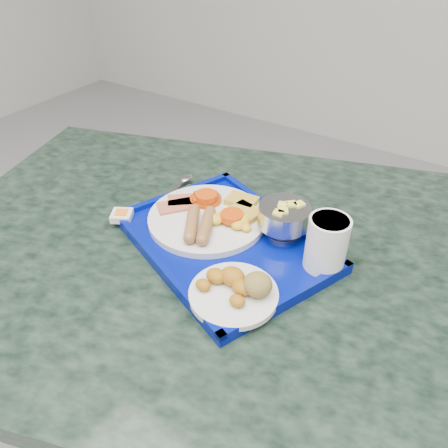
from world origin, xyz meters
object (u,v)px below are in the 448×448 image
Objects in this scene: tray at (224,242)px; table at (240,322)px; juice_cup at (327,242)px; fruit_bowl at (284,216)px; bread_plate at (237,289)px; main_plate at (211,216)px.

table is at bearing 7.71° from tray.
fruit_bowl is at bearing 158.70° from juice_cup.
tray is 4.70× the size of juice_cup.
table is 14.67× the size of fruit_bowl.
fruit_bowl is (-0.01, 0.19, 0.03)m from bread_plate.
juice_cup is at bearing -21.30° from fruit_bowl.
tray is at bearing -168.85° from juice_cup.
table is 0.28m from fruit_bowl.
table is at bearing 116.57° from bread_plate.
bread_plate is at bearing -44.00° from main_plate.
juice_cup reaches higher than main_plate.
main_plate reaches higher than table.
bread_plate reaches higher than tray.
main_plate is (-0.06, 0.04, 0.02)m from tray.
juice_cup is at bearing 58.65° from bread_plate.
main_plate is 2.38× the size of juice_cup.
table is at bearing -18.68° from main_plate.
juice_cup is at bearing 11.15° from tray.
tray is 3.18× the size of bread_plate.
fruit_bowl is (0.09, 0.08, 0.05)m from tray.
main_plate is at bearing -164.94° from fruit_bowl.
bread_plate is 0.19m from fruit_bowl.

